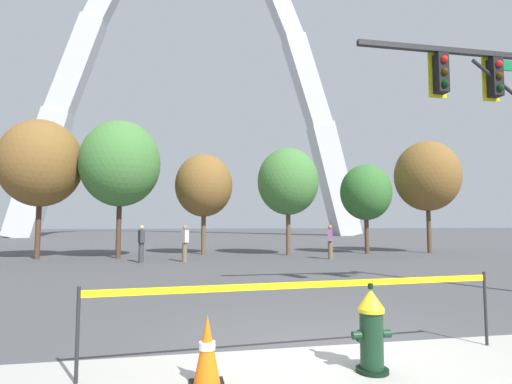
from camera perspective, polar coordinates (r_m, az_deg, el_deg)
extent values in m
plane|color=#474749|center=(5.90, 8.76, -20.92)|extent=(240.00, 240.00, 0.00)
cylinder|color=black|center=(5.08, 16.28, -23.29)|extent=(0.36, 0.36, 0.05)
cylinder|color=#14331E|center=(4.98, 16.19, -19.64)|extent=(0.26, 0.26, 0.62)
cylinder|color=gold|center=(4.90, 16.10, -15.92)|extent=(0.30, 0.30, 0.04)
cone|color=gold|center=(4.88, 16.07, -14.42)|extent=(0.30, 0.30, 0.22)
cylinder|color=black|center=(4.85, 16.03, -12.79)|extent=(0.06, 0.06, 0.06)
cylinder|color=#14331E|center=(4.89, 14.18, -19.22)|extent=(0.10, 0.09, 0.09)
cylinder|color=#14331E|center=(5.04, 18.10, -18.67)|extent=(0.10, 0.09, 0.09)
cylinder|color=#14331E|center=(5.16, 15.14, -19.46)|extent=(0.13, 0.14, 0.13)
cylinder|color=black|center=(5.23, 14.73, -19.26)|extent=(0.15, 0.03, 0.15)
cylinder|color=#232326|center=(4.84, -24.13, -18.14)|extent=(0.04, 0.04, 1.00)
cylinder|color=#232326|center=(6.54, 29.94, -14.22)|extent=(0.04, 0.04, 1.00)
cube|color=yellow|center=(5.05, 7.51, -13.00)|extent=(5.20, 0.36, 0.08)
cone|color=orange|center=(4.46, -6.99, -21.35)|extent=(0.28, 0.28, 0.70)
cylinder|color=white|center=(4.45, -6.99, -20.92)|extent=(0.17, 0.17, 0.08)
cube|color=#232326|center=(10.70, 26.63, 17.53)|extent=(4.80, 0.12, 0.12)
cylinder|color=#232326|center=(11.10, 30.80, 13.87)|extent=(1.11, 0.08, 0.81)
cube|color=black|center=(11.12, 30.96, 13.83)|extent=(0.26, 0.24, 0.90)
cube|color=gold|center=(11.22, 30.47, 13.65)|extent=(0.44, 0.03, 1.04)
sphere|color=red|center=(11.12, 31.36, 15.38)|extent=(0.16, 0.16, 0.16)
sphere|color=#392706|center=(11.03, 31.42, 14.00)|extent=(0.16, 0.16, 0.16)
sphere|color=black|center=(10.95, 31.48, 12.61)|extent=(0.16, 0.16, 0.16)
cube|color=black|center=(10.28, 24.90, 15.11)|extent=(0.26, 0.24, 0.90)
cube|color=gold|center=(10.39, 24.44, 14.88)|extent=(0.44, 0.03, 1.04)
sphere|color=red|center=(10.28, 25.29, 16.79)|extent=(0.16, 0.16, 0.16)
sphere|color=#392706|center=(10.18, 25.34, 15.31)|extent=(0.16, 0.16, 0.16)
sphere|color=black|center=(10.09, 25.39, 13.81)|extent=(0.16, 0.16, 0.16)
cube|color=silver|center=(54.45, -28.54, 2.24)|extent=(6.77, 3.11, 15.90)
cube|color=silver|center=(56.53, -24.26, 16.00)|extent=(6.42, 2.78, 12.96)
cube|color=silver|center=(60.95, 3.46, 24.95)|extent=(6.04, 2.46, 10.06)
cube|color=silver|center=(57.50, 7.25, 15.28)|extent=(6.42, 2.78, 12.96)
cube|color=silver|center=(55.71, 11.04, 1.64)|extent=(6.77, 3.11, 15.90)
cylinder|color=#473323|center=(21.42, -28.67, -4.62)|extent=(0.24, 0.24, 2.83)
ellipsoid|color=brown|center=(21.61, -28.36, 3.65)|extent=(3.77, 3.77, 4.15)
cylinder|color=#473323|center=(20.35, -19.01, -4.93)|extent=(0.24, 0.24, 2.86)
ellipsoid|color=#427A38|center=(20.55, -18.79, 3.87)|extent=(3.81, 3.81, 4.19)
cylinder|color=brown|center=(21.84, -7.52, -5.77)|extent=(0.24, 0.24, 2.34)
ellipsoid|color=brown|center=(21.93, -7.45, 0.96)|extent=(3.11, 3.11, 3.43)
cylinder|color=brown|center=(21.21, 4.63, -5.70)|extent=(0.24, 0.24, 2.44)
ellipsoid|color=#427A38|center=(21.32, 4.59, 1.52)|extent=(3.25, 3.25, 3.57)
cylinder|color=brown|center=(23.08, 15.53, -5.83)|extent=(0.24, 0.24, 2.13)
ellipsoid|color=#336B2D|center=(23.13, 15.41, -0.03)|extent=(2.84, 2.84, 3.12)
cylinder|color=brown|center=(24.86, 23.45, -4.81)|extent=(0.24, 0.24, 2.74)
ellipsoid|color=brown|center=(25.00, 23.24, 2.11)|extent=(3.65, 3.65, 4.02)
cylinder|color=brown|center=(19.15, 10.57, -8.16)|extent=(0.22, 0.22, 0.84)
cube|color=#995193|center=(19.12, 10.54, -6.10)|extent=(0.32, 0.39, 0.54)
sphere|color=#936B4C|center=(19.11, 10.52, -4.96)|extent=(0.20, 0.20, 0.20)
cylinder|color=#38383D|center=(17.84, -16.08, -8.34)|extent=(0.22, 0.22, 0.84)
cube|color=#333338|center=(17.81, -16.03, -6.12)|extent=(0.32, 0.39, 0.54)
sphere|color=tan|center=(17.80, -16.01, -4.90)|extent=(0.20, 0.20, 0.20)
cylinder|color=brown|center=(17.81, -10.16, -8.45)|extent=(0.22, 0.22, 0.84)
cube|color=beige|center=(17.77, -10.13, -6.23)|extent=(0.35, 0.39, 0.54)
sphere|color=#936B4C|center=(17.77, -10.11, -5.00)|extent=(0.20, 0.20, 0.20)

